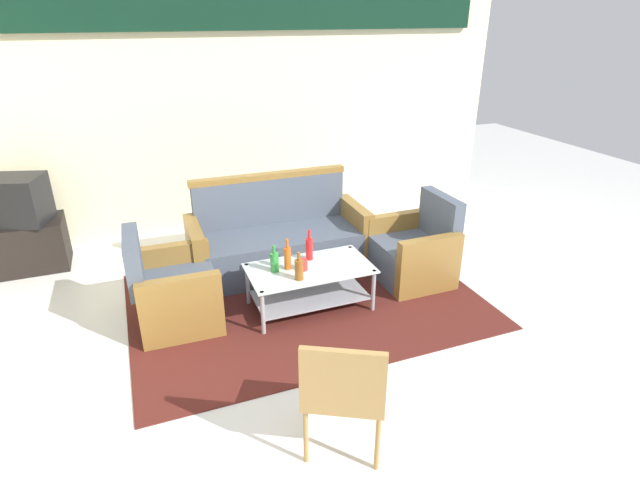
% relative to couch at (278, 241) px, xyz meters
% --- Properties ---
extents(ground_plane, '(14.00, 14.00, 0.00)m').
position_rel_couch_xyz_m(ground_plane, '(0.17, -1.59, -0.32)').
color(ground_plane, white).
extents(wall_back, '(6.52, 0.19, 2.80)m').
position_rel_couch_xyz_m(wall_back, '(0.17, 1.47, 1.16)').
color(wall_back, beige).
rests_on(wall_back, ground).
extents(rug, '(3.16, 2.24, 0.01)m').
position_rel_couch_xyz_m(rug, '(0.04, -0.72, -0.31)').
color(rug, '#511E19').
rests_on(rug, ground).
extents(couch, '(1.81, 0.76, 0.96)m').
position_rel_couch_xyz_m(couch, '(0.00, 0.00, 0.00)').
color(couch, '#4C5666').
rests_on(couch, rug).
extents(armchair_left, '(0.72, 0.78, 0.85)m').
position_rel_couch_xyz_m(armchair_left, '(-1.13, -0.64, -0.03)').
color(armchair_left, '#4C5666').
rests_on(armchair_left, rug).
extents(armchair_right, '(0.70, 0.76, 0.85)m').
position_rel_couch_xyz_m(armchair_right, '(1.20, -0.70, -0.03)').
color(armchair_right, '#4C5666').
rests_on(armchair_right, rug).
extents(coffee_table, '(1.10, 0.60, 0.40)m').
position_rel_couch_xyz_m(coffee_table, '(0.04, -0.85, -0.04)').
color(coffee_table, silver).
rests_on(coffee_table, rug).
extents(bottle_orange, '(0.06, 0.06, 0.29)m').
position_rel_couch_xyz_m(bottle_orange, '(-0.15, -0.80, 0.20)').
color(bottle_orange, '#D85919').
rests_on(bottle_orange, coffee_table).
extents(bottle_green, '(0.07, 0.07, 0.25)m').
position_rel_couch_xyz_m(bottle_green, '(-0.27, -0.80, 0.19)').
color(bottle_green, '#2D8C38').
rests_on(bottle_green, coffee_table).
extents(bottle_red, '(0.06, 0.06, 0.29)m').
position_rel_couch_xyz_m(bottle_red, '(0.09, -0.69, 0.20)').
color(bottle_red, red).
rests_on(bottle_red, coffee_table).
extents(bottle_brown, '(0.07, 0.07, 0.25)m').
position_rel_couch_xyz_m(bottle_brown, '(-0.12, -1.02, 0.19)').
color(bottle_brown, brown).
rests_on(bottle_brown, coffee_table).
extents(cup, '(0.08, 0.08, 0.10)m').
position_rel_couch_xyz_m(cup, '(-0.03, -0.87, 0.14)').
color(cup, red).
rests_on(cup, coffee_table).
extents(tv_stand, '(0.80, 0.50, 0.52)m').
position_rel_couch_xyz_m(tv_stand, '(-2.46, 0.96, -0.06)').
color(tv_stand, black).
rests_on(tv_stand, ground).
extents(television, '(0.70, 0.59, 0.48)m').
position_rel_couch_xyz_m(television, '(-2.46, 0.97, 0.44)').
color(television, black).
rests_on(television, tv_stand).
extents(wicker_chair, '(0.65, 0.65, 0.84)m').
position_rel_couch_xyz_m(wicker_chair, '(-0.35, -2.47, 0.18)').
color(wicker_chair, '#AD844C').
rests_on(wicker_chair, ground).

